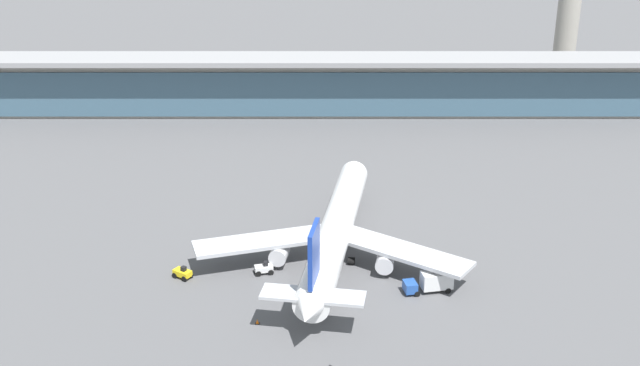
# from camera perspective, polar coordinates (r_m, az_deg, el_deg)

# --- Properties ---
(ground_plane) EXTENTS (1200.00, 1200.00, 0.00)m
(ground_plane) POSITION_cam_1_polar(r_m,az_deg,el_deg) (126.92, 0.02, -5.55)
(ground_plane) COLOR #515154
(airliner_on_stand) EXTENTS (43.74, 57.45, 15.33)m
(airliner_on_stand) POSITION_cam_1_polar(r_m,az_deg,el_deg) (124.74, 0.98, -3.59)
(airliner_on_stand) COLOR white
(airliner_on_stand) RESTS_ON ground
(service_truck_near_nose_blue) EXTENTS (7.61, 3.69, 3.10)m
(service_truck_near_nose_blue) POSITION_cam_1_polar(r_m,az_deg,el_deg) (118.17, 8.00, -7.12)
(service_truck_near_nose_blue) COLOR #234C9E
(service_truck_near_nose_blue) RESTS_ON ground
(service_truck_under_wing_white) EXTENTS (3.18, 2.32, 2.05)m
(service_truck_under_wing_white) POSITION_cam_1_polar(r_m,az_deg,el_deg) (122.50, -4.26, -6.25)
(service_truck_under_wing_white) COLOR silver
(service_truck_under_wing_white) RESTS_ON ground
(service_truck_by_tail_yellow) EXTENTS (3.33, 2.99, 2.05)m
(service_truck_by_tail_yellow) POSITION_cam_1_polar(r_m,az_deg,el_deg) (122.79, -10.14, -6.50)
(service_truck_by_tail_yellow) COLOR yellow
(service_truck_by_tail_yellow) RESTS_ON ground
(terminal_building) EXTENTS (183.60, 12.80, 15.20)m
(terminal_building) POSITION_cam_1_polar(r_m,az_deg,el_deg) (197.40, -0.05, 7.22)
(terminal_building) COLOR #9E998E
(terminal_building) RESTS_ON ground
(safety_cone_alpha) EXTENTS (0.62, 0.62, 0.70)m
(safety_cone_alpha) POSITION_cam_1_polar(r_m,az_deg,el_deg) (110.47, -4.73, -10.06)
(safety_cone_alpha) COLOR orange
(safety_cone_alpha) RESTS_ON ground
(safety_cone_bravo) EXTENTS (0.62, 0.62, 0.70)m
(safety_cone_bravo) POSITION_cam_1_polar(r_m,az_deg,el_deg) (112.80, -0.69, -9.23)
(safety_cone_bravo) COLOR orange
(safety_cone_bravo) RESTS_ON ground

